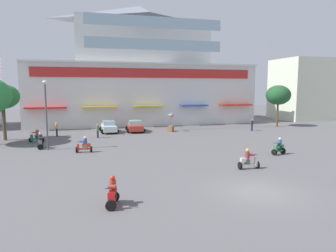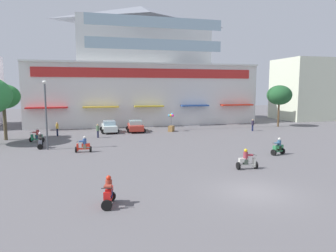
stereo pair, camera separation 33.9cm
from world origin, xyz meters
name	(u,v)px [view 1 (the left image)]	position (x,y,z in m)	size (l,w,h in m)	color
ground_plane	(184,148)	(0.00, 13.00, 0.00)	(128.00, 128.00, 0.00)	#5E5C5F
colonial_building	(141,74)	(0.00, 36.31, 8.04)	(35.05, 17.34, 18.98)	silver
flank_building_right	(301,89)	(29.20, 33.71, 5.47)	(8.35, 8.73, 10.94)	beige
plaza_tree_0	(2,97)	(-17.74, 22.42, 4.78)	(3.50, 3.70, 6.17)	brown
plaza_tree_1	(278,95)	(18.61, 25.22, 4.67)	(3.63, 3.57, 6.13)	brown
parked_car_0	(109,127)	(-6.22, 25.50, 0.76)	(2.37, 4.35, 1.51)	silver
parked_car_1	(135,126)	(-2.82, 25.27, 0.75)	(2.62, 4.21, 1.48)	#B13226
scooter_rider_0	(84,146)	(-9.28, 13.44, 0.59)	(1.46, 0.70, 1.46)	black
scooter_rider_1	(248,161)	(2.01, 4.53, 0.61)	(1.50, 0.62, 1.48)	black
scooter_rider_2	(40,142)	(-13.32, 16.37, 0.62)	(0.69, 1.54, 1.53)	black
scooter_rider_3	(113,194)	(-7.93, 0.04, 0.63)	(0.80, 1.42, 1.50)	black
scooter_rider_4	(37,137)	(-14.16, 20.00, 0.63)	(1.57, 1.07, 1.54)	black
scooter_rider_5	(279,147)	(7.00, 8.13, 0.62)	(1.39, 0.90, 1.49)	black
pedestrian_0	(98,130)	(-7.79, 21.38, 0.91)	(0.49, 0.49, 1.61)	#23263E
pedestrian_1	(252,124)	(12.49, 21.98, 0.90)	(0.42, 0.42, 1.59)	#1A2047
pedestrian_2	(57,128)	(-12.46, 23.92, 0.97)	(0.34, 0.34, 1.68)	black
streetlamp_near	(46,110)	(-12.56, 15.47, 3.77)	(0.40, 0.40, 6.41)	#474C51
balloon_vendor_cart	(171,124)	(1.80, 24.24, 1.02)	(1.01, 1.08, 2.47)	olive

